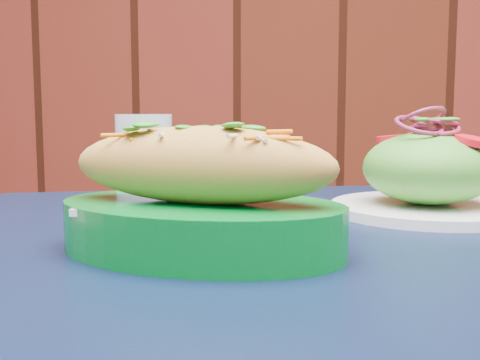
{
  "coord_description": "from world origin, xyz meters",
  "views": [
    {
      "loc": [
        0.24,
        0.67,
        0.88
      ],
      "look_at": [
        0.18,
        1.24,
        0.81
      ],
      "focal_mm": 45.0,
      "sensor_mm": 36.0,
      "label": 1
    }
  ],
  "objects": [
    {
      "name": "cafe_table",
      "position": [
        0.27,
        1.25,
        0.66
      ],
      "size": [
        0.98,
        0.98,
        0.75
      ],
      "rotation": [
        0.0,
        0.0,
        0.25
      ],
      "color": "black",
      "rests_on": "ground"
    },
    {
      "name": "banh_mi_basket",
      "position": [
        0.15,
        1.19,
        0.8
      ],
      "size": [
        0.3,
        0.23,
        0.12
      ],
      "rotation": [
        0.0,
        0.0,
        -0.23
      ],
      "color": "#00661E",
      "rests_on": "cafe_table"
    },
    {
      "name": "salad_plate",
      "position": [
        0.39,
        1.42,
        0.8
      ],
      "size": [
        0.24,
        0.24,
        0.12
      ],
      "rotation": [
        0.0,
        0.0,
        0.4
      ],
      "color": "white",
      "rests_on": "cafe_table"
    },
    {
      "name": "water_glass",
      "position": [
        0.03,
        1.45,
        0.81
      ],
      "size": [
        0.07,
        0.07,
        0.12
      ],
      "primitive_type": "cylinder",
      "color": "silver",
      "rests_on": "cafe_table"
    }
  ]
}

